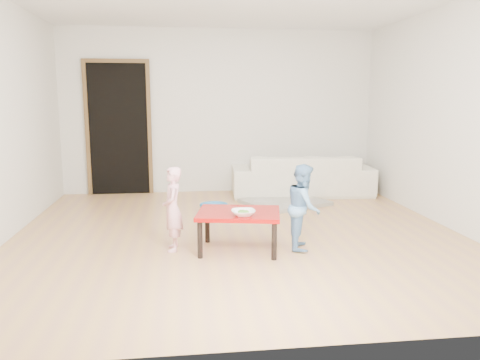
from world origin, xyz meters
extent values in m
cube|color=tan|center=(0.00, 0.00, 0.00)|extent=(5.00, 5.00, 0.01)
cube|color=silver|center=(0.00, 2.50, 1.30)|extent=(5.00, 0.02, 2.60)
cube|color=silver|center=(2.50, 0.00, 1.30)|extent=(0.02, 5.00, 2.60)
imported|color=beige|center=(1.26, 2.05, 0.32)|extent=(2.23, 0.99, 0.64)
cube|color=orange|center=(0.78, 1.91, 0.48)|extent=(0.52, 0.49, 0.11)
imported|color=white|center=(-0.04, -0.78, 0.43)|extent=(0.23, 0.23, 0.06)
imported|color=pink|center=(-0.71, -0.51, 0.42)|extent=(0.21, 0.31, 0.85)
imported|color=#568DC7|center=(0.60, -0.60, 0.43)|extent=(0.42, 0.49, 0.87)
imported|color=#3183BC|center=(-0.21, 1.00, 0.06)|extent=(0.38, 0.38, 0.12)
camera|label=1|loc=(-0.60, -5.09, 1.51)|focal=35.00mm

